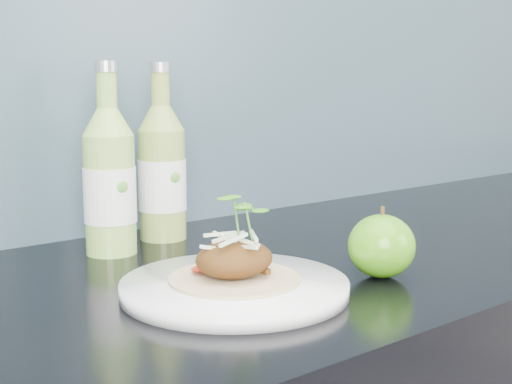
% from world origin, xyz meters
% --- Properties ---
extents(subway_backsplash, '(4.00, 0.02, 0.70)m').
position_xyz_m(subway_backsplash, '(0.00, 1.99, 1.25)').
color(subway_backsplash, '#658C9E').
rests_on(subway_backsplash, kitchen_counter).
extents(dinner_plate, '(0.31, 0.31, 0.02)m').
position_xyz_m(dinner_plate, '(-0.08, 1.61, 0.91)').
color(dinner_plate, white).
rests_on(dinner_plate, kitchen_counter).
extents(pork_taco, '(0.15, 0.15, 0.10)m').
position_xyz_m(pork_taco, '(-0.08, 1.61, 0.94)').
color(pork_taco, tan).
rests_on(pork_taco, dinner_plate).
extents(green_apple, '(0.08, 0.08, 0.09)m').
position_xyz_m(green_apple, '(0.10, 1.55, 0.94)').
color(green_apple, '#34810E').
rests_on(green_apple, kitchen_counter).
extents(cider_bottle_left, '(0.09, 0.09, 0.26)m').
position_xyz_m(cider_bottle_left, '(-0.10, 1.86, 1.00)').
color(cider_bottle_left, '#8EC150').
rests_on(cider_bottle_left, kitchen_counter).
extents(cider_bottle_right, '(0.07, 0.07, 0.26)m').
position_xyz_m(cider_bottle_right, '(0.01, 1.90, 1.00)').
color(cider_bottle_right, '#88A645').
rests_on(cider_bottle_right, kitchen_counter).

